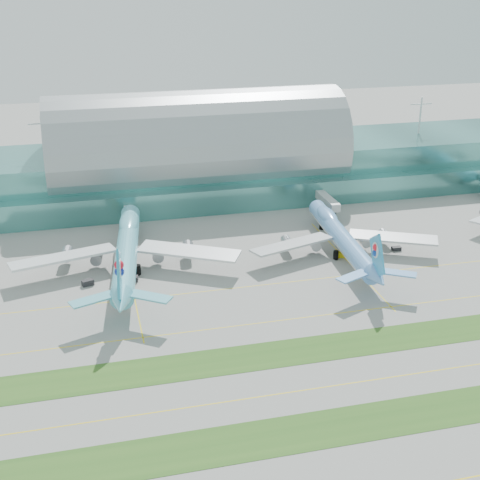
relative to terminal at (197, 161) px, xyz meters
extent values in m
plane|color=gray|center=(-0.01, -128.79, -14.23)|extent=(700.00, 700.00, 0.00)
cube|color=#3D7A75|center=(-0.01, 1.21, -4.23)|extent=(340.00, 42.00, 20.00)
cube|color=#3D7A75|center=(-0.01, -22.79, -9.23)|extent=(340.00, 8.00, 10.00)
ellipsoid|color=#9EA5A8|center=(-0.01, 1.21, 5.77)|extent=(340.00, 46.20, 16.17)
cylinder|color=white|center=(-0.01, 1.21, 13.77)|extent=(0.80, 0.80, 16.00)
cube|color=#B2B7B7|center=(-31.01, -33.79, -8.73)|extent=(3.50, 22.00, 3.00)
cylinder|color=black|center=(-31.01, -43.79, -12.23)|extent=(1.00, 1.00, 4.00)
cube|color=#B2B7B7|center=(43.99, -33.79, -8.73)|extent=(3.50, 22.00, 3.00)
cylinder|color=black|center=(43.99, -43.79, -12.23)|extent=(1.00, 1.00, 4.00)
cube|color=#2D591E|center=(-0.01, -156.79, -14.19)|extent=(420.00, 12.00, 0.08)
cube|color=#2D591E|center=(-0.01, -126.79, -14.19)|extent=(420.00, 12.00, 0.08)
cube|color=yellow|center=(-0.01, -142.79, -14.22)|extent=(420.00, 0.35, 0.01)
cube|color=yellow|center=(-0.01, -110.79, -14.22)|extent=(420.00, 0.35, 0.01)
cube|color=yellow|center=(-0.01, -88.79, -14.22)|extent=(420.00, 0.35, 0.01)
cylinder|color=#61C1D5|center=(-35.15, -67.68, -7.66)|extent=(14.93, 67.06, 6.67)
ellipsoid|color=#61C1D5|center=(-32.82, -49.13, -5.82)|extent=(8.82, 20.92, 4.76)
cone|color=#61C1D5|center=(-30.67, -32.00, -7.66)|extent=(7.29, 6.17, 6.67)
cone|color=#61C1D5|center=(-39.84, -105.06, -6.37)|extent=(7.50, 10.40, 6.34)
cube|color=white|center=(-54.64, -67.40, -8.09)|extent=(33.29, 16.11, 1.31)
cylinder|color=gray|center=(-49.11, -62.23, -10.35)|extent=(4.37, 6.33, 3.66)
cube|color=white|center=(-16.19, -72.22, -8.09)|extent=(32.15, 22.81, 1.31)
cylinder|color=gray|center=(-20.27, -65.85, -10.35)|extent=(4.37, 6.33, 3.66)
cube|color=#2A96BA|center=(-39.57, -102.92, 0.41)|extent=(2.40, 14.12, 15.52)
cylinder|color=white|center=(-39.44, -101.86, 2.03)|extent=(1.60, 5.25, 5.17)
cylinder|color=black|center=(-31.99, -42.51, -12.61)|extent=(1.94, 1.94, 3.23)
cylinder|color=black|center=(-38.89, -71.55, -12.61)|extent=(1.94, 1.94, 3.23)
cylinder|color=black|center=(-32.48, -72.35, -12.61)|extent=(1.94, 1.94, 3.23)
cylinder|color=#67A0E3|center=(34.96, -72.44, -8.36)|extent=(10.16, 59.85, 5.96)
ellipsoid|color=#67A0E3|center=(36.15, -55.80, -6.73)|extent=(6.93, 18.47, 4.25)
cone|color=#67A0E3|center=(37.24, -40.43, -8.36)|extent=(6.28, 5.21, 5.96)
cone|color=#67A0E3|center=(32.58, -105.99, -7.21)|extent=(6.26, 9.03, 5.66)
cube|color=#BABFC1|center=(17.57, -73.14, -8.75)|extent=(29.66, 15.76, 1.17)
cylinder|color=#9A9EA2|center=(22.25, -68.27, -10.77)|extent=(3.63, 5.50, 3.27)
cube|color=#BABFC1|center=(52.08, -75.59, -8.75)|extent=(29.08, 19.17, 1.17)
cylinder|color=#9A9EA2|center=(48.14, -70.10, -10.77)|extent=(3.63, 5.50, 3.27)
cube|color=#309BD5|center=(32.72, -104.08, -1.16)|extent=(1.47, 12.64, 13.85)
cylinder|color=silver|center=(32.79, -103.12, 0.28)|extent=(1.19, 4.66, 4.61)
cylinder|color=black|center=(36.57, -49.86, -12.79)|extent=(1.73, 1.73, 2.88)
cylinder|color=black|center=(31.82, -76.07, -12.79)|extent=(1.73, 1.73, 2.88)
cylinder|color=black|center=(37.57, -76.48, -12.79)|extent=(1.73, 1.73, 2.88)
cube|color=black|center=(-47.95, -76.35, -13.35)|extent=(3.88, 2.86, 1.76)
cube|color=black|center=(-34.71, -76.76, -13.40)|extent=(3.93, 2.80, 1.66)
cube|color=gold|center=(34.60, -75.12, -13.32)|extent=(4.42, 2.52, 1.81)
cube|color=black|center=(54.38, -74.27, -13.59)|extent=(3.13, 1.76, 1.28)
camera|label=1|loc=(-46.52, -262.84, 75.94)|focal=50.00mm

